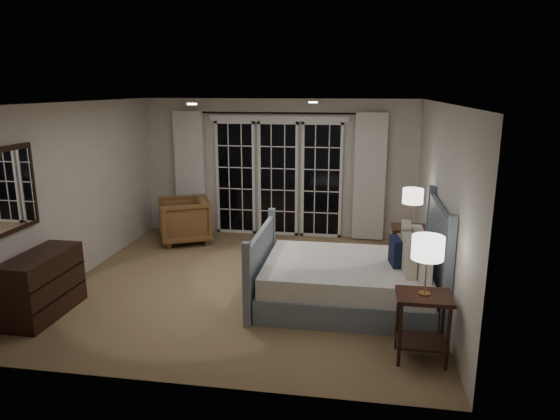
# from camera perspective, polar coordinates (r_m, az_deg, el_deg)

# --- Properties ---
(floor) EXTENTS (5.00, 5.00, 0.00)m
(floor) POSITION_cam_1_polar(r_m,az_deg,el_deg) (7.12, -3.50, -8.39)
(floor) COLOR olive
(floor) RESTS_ON ground
(ceiling) EXTENTS (5.00, 5.00, 0.00)m
(ceiling) POSITION_cam_1_polar(r_m,az_deg,el_deg) (6.59, -3.82, 12.16)
(ceiling) COLOR silver
(ceiling) RESTS_ON wall_back
(wall_left) EXTENTS (0.02, 5.00, 2.50)m
(wall_left) POSITION_cam_1_polar(r_m,az_deg,el_deg) (7.69, -22.15, 2.02)
(wall_left) COLOR beige
(wall_left) RESTS_ON floor
(wall_right) EXTENTS (0.02, 5.00, 2.50)m
(wall_right) POSITION_cam_1_polar(r_m,az_deg,el_deg) (6.66, 17.81, 0.69)
(wall_right) COLOR beige
(wall_right) RESTS_ON floor
(wall_back) EXTENTS (5.00, 0.02, 2.50)m
(wall_back) POSITION_cam_1_polar(r_m,az_deg,el_deg) (9.16, -0.19, 4.80)
(wall_back) COLOR beige
(wall_back) RESTS_ON floor
(wall_front) EXTENTS (5.00, 0.02, 2.50)m
(wall_front) POSITION_cam_1_polar(r_m,az_deg,el_deg) (4.43, -10.84, -5.37)
(wall_front) COLOR beige
(wall_front) RESTS_ON floor
(french_doors) EXTENTS (2.50, 0.04, 2.20)m
(french_doors) POSITION_cam_1_polar(r_m,az_deg,el_deg) (9.15, -0.23, 3.77)
(french_doors) COLOR black
(french_doors) RESTS_ON wall_back
(curtain_rod) EXTENTS (3.50, 0.03, 0.03)m
(curtain_rod) POSITION_cam_1_polar(r_m,az_deg,el_deg) (8.96, -0.30, 11.03)
(curtain_rod) COLOR black
(curtain_rod) RESTS_ON wall_back
(curtain_left) EXTENTS (0.55, 0.10, 2.25)m
(curtain_left) POSITION_cam_1_polar(r_m,az_deg,el_deg) (9.47, -10.24, 4.26)
(curtain_left) COLOR silver
(curtain_left) RESTS_ON curtain_rod
(curtain_right) EXTENTS (0.55, 0.10, 2.25)m
(curtain_right) POSITION_cam_1_polar(r_m,az_deg,el_deg) (8.94, 10.20, 3.70)
(curtain_right) COLOR silver
(curtain_right) RESTS_ON curtain_rod
(downlight_a) EXTENTS (0.12, 0.12, 0.01)m
(downlight_a) POSITION_cam_1_polar(r_m,az_deg,el_deg) (7.06, 3.79, 12.19)
(downlight_a) COLOR white
(downlight_a) RESTS_ON ceiling
(downlight_b) EXTENTS (0.12, 0.12, 0.01)m
(downlight_b) POSITION_cam_1_polar(r_m,az_deg,el_deg) (6.37, -10.03, 11.84)
(downlight_b) COLOR white
(downlight_b) RESTS_ON ceiling
(bed) EXTENTS (2.25, 1.61, 1.31)m
(bed) POSITION_cam_1_polar(r_m,az_deg,el_deg) (6.43, 8.09, -7.82)
(bed) COLOR slate
(bed) RESTS_ON floor
(nightstand_left) EXTENTS (0.54, 0.43, 0.70)m
(nightstand_left) POSITION_cam_1_polar(r_m,az_deg,el_deg) (5.28, 16.00, -11.63)
(nightstand_left) COLOR black
(nightstand_left) RESTS_ON floor
(nightstand_right) EXTENTS (0.54, 0.44, 0.71)m
(nightstand_right) POSITION_cam_1_polar(r_m,az_deg,el_deg) (7.61, 14.62, -3.60)
(nightstand_right) COLOR black
(nightstand_right) RESTS_ON floor
(lamp_left) EXTENTS (0.31, 0.31, 0.60)m
(lamp_left) POSITION_cam_1_polar(r_m,az_deg,el_deg) (5.02, 16.54, -4.23)
(lamp_left) COLOR #B27847
(lamp_left) RESTS_ON nightstand_left
(lamp_right) EXTENTS (0.29, 0.29, 0.57)m
(lamp_right) POSITION_cam_1_polar(r_m,az_deg,el_deg) (7.44, 14.94, 1.50)
(lamp_right) COLOR #B27847
(lamp_right) RESTS_ON nightstand_right
(armchair) EXTENTS (1.15, 1.13, 0.79)m
(armchair) POSITION_cam_1_polar(r_m,az_deg,el_deg) (9.02, -10.87, -1.16)
(armchair) COLOR brown
(armchair) RESTS_ON floor
(dresser) EXTENTS (0.47, 1.10, 0.78)m
(dresser) POSITION_cam_1_polar(r_m,az_deg,el_deg) (6.68, -25.47, -7.72)
(dresser) COLOR black
(dresser) RESTS_ON floor
(mirror) EXTENTS (0.05, 0.85, 1.00)m
(mirror) POSITION_cam_1_polar(r_m,az_deg,el_deg) (6.52, -28.24, 2.11)
(mirror) COLOR black
(mirror) RESTS_ON wall_left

